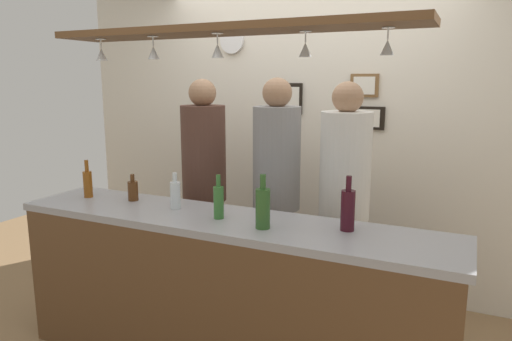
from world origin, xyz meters
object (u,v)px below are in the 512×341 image
at_px(wall_clock, 232,41).
at_px(person_right_white_patterned_shirt, 344,185).
at_px(bottle_champagne_green, 263,207).
at_px(picture_frame_lower_pair, 365,118).
at_px(picture_frame_upper_small, 364,86).
at_px(bottle_beer_green_import, 219,201).
at_px(bottle_beer_amber_tall, 88,183).
at_px(bottle_wine_dark_red, 348,209).
at_px(bottle_soda_clear, 175,194).
at_px(person_left_brown_shirt, 204,171).
at_px(bottle_beer_brown_stubby, 133,190).
at_px(picture_frame_crest, 292,99).
at_px(person_middle_grey_shirt, 277,177).

bearing_deg(wall_clock, person_right_white_patterned_shirt, -29.14).
relative_size(person_right_white_patterned_shirt, bottle_champagne_green, 5.84).
bearing_deg(picture_frame_lower_pair, picture_frame_upper_small, 180.00).
distance_m(bottle_beer_green_import, bottle_beer_amber_tall, 1.07).
bearing_deg(picture_frame_upper_small, bottle_wine_dark_red, -80.25).
xyz_separation_m(person_right_white_patterned_shirt, picture_frame_upper_small, (-0.04, 0.68, 0.66)).
relative_size(bottle_beer_green_import, picture_frame_lower_pair, 0.87).
bearing_deg(bottle_beer_amber_tall, bottle_soda_clear, 1.04).
bearing_deg(bottle_soda_clear, person_left_brown_shirt, 106.66).
height_order(bottle_beer_brown_stubby, picture_frame_upper_small, picture_frame_upper_small).
height_order(bottle_champagne_green, bottle_beer_green_import, bottle_champagne_green).
distance_m(picture_frame_upper_small, picture_frame_lower_pair, 0.25).
height_order(person_left_brown_shirt, picture_frame_lower_pair, person_left_brown_shirt).
bearing_deg(bottle_beer_green_import, picture_frame_lower_pair, 69.70).
xyz_separation_m(person_left_brown_shirt, picture_frame_lower_pair, (1.08, 0.68, 0.39)).
xyz_separation_m(person_left_brown_shirt, person_right_white_patterned_shirt, (1.10, 0.00, -0.01)).
distance_m(bottle_soda_clear, wall_clock, 1.73).
xyz_separation_m(bottle_champagne_green, wall_clock, (-0.96, 1.48, 1.01)).
distance_m(bottle_beer_brown_stubby, wall_clock, 1.68).
xyz_separation_m(bottle_champagne_green, bottle_wine_dark_red, (0.43, 0.16, -0.00)).
xyz_separation_m(picture_frame_crest, picture_frame_upper_small, (0.60, 0.00, 0.11)).
bearing_deg(person_left_brown_shirt, picture_frame_lower_pair, 32.15).
xyz_separation_m(bottle_soda_clear, bottle_wine_dark_red, (1.09, 0.03, 0.03)).
distance_m(person_right_white_patterned_shirt, bottle_champagne_green, 0.84).
relative_size(bottle_beer_amber_tall, picture_frame_upper_small, 1.18).
bearing_deg(bottle_soda_clear, bottle_beer_green_import, -11.05).
xyz_separation_m(bottle_beer_amber_tall, picture_frame_lower_pair, (1.59, 1.37, 0.40)).
height_order(bottle_soda_clear, wall_clock, wall_clock).
bearing_deg(wall_clock, picture_frame_crest, 0.64).
xyz_separation_m(person_left_brown_shirt, picture_frame_upper_small, (1.06, 0.68, 0.65)).
bearing_deg(bottle_wine_dark_red, person_middle_grey_shirt, 136.57).
height_order(bottle_beer_amber_tall, picture_frame_crest, picture_frame_crest).
bearing_deg(bottle_beer_amber_tall, wall_clock, 73.27).
relative_size(person_middle_grey_shirt, wall_clock, 8.08).
distance_m(person_left_brown_shirt, picture_frame_crest, 0.98).
xyz_separation_m(person_middle_grey_shirt, bottle_champagne_green, (0.26, -0.80, 0.01)).
height_order(person_left_brown_shirt, bottle_champagne_green, person_left_brown_shirt).
bearing_deg(person_right_white_patterned_shirt, picture_frame_crest, 133.58).
xyz_separation_m(picture_frame_upper_small, wall_clock, (-1.16, -0.01, 0.38)).
height_order(person_right_white_patterned_shirt, bottle_soda_clear, person_right_white_patterned_shirt).
bearing_deg(person_middle_grey_shirt, person_right_white_patterned_shirt, 0.00).
bearing_deg(bottle_soda_clear, picture_frame_upper_small, 57.66).
xyz_separation_m(bottle_beer_brown_stubby, picture_frame_lower_pair, (1.25, 1.31, 0.43)).
xyz_separation_m(person_right_white_patterned_shirt, bottle_beer_green_import, (-0.55, -0.75, 0.01)).
xyz_separation_m(bottle_champagne_green, bottle_soda_clear, (-0.66, 0.13, -0.03)).
xyz_separation_m(picture_frame_lower_pair, wall_clock, (-1.18, -0.01, 0.63)).
relative_size(bottle_soda_clear, wall_clock, 1.05).
relative_size(person_right_white_patterned_shirt, bottle_beer_brown_stubby, 9.73).
relative_size(bottle_beer_green_import, bottle_beer_brown_stubby, 1.44).
relative_size(person_middle_grey_shirt, bottle_champagne_green, 5.92).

